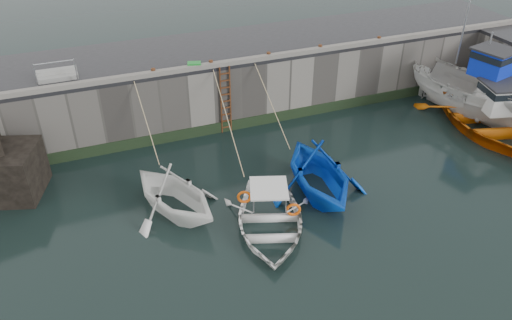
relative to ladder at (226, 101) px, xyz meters
name	(u,v)px	position (x,y,z in m)	size (l,w,h in m)	color
ground	(384,261)	(2.00, -9.91, -1.59)	(120.00, 120.00, 0.00)	black
quay_back	(247,75)	(2.00, 2.59, -0.09)	(30.00, 5.00, 3.00)	slate
road_back	(247,44)	(2.00, 2.59, 1.49)	(30.00, 5.00, 0.16)	black
kerb_back	(265,57)	(2.00, 0.24, 1.67)	(30.00, 0.30, 0.20)	slate
algae_back	(266,119)	(2.00, 0.05, -1.34)	(30.00, 0.08, 0.50)	black
ladder	(226,101)	(0.00, 0.00, 0.00)	(0.51, 0.08, 3.20)	#3F1E0F
boat_near_white	(176,211)	(-3.65, -4.93, -1.59)	(3.60, 4.17, 2.20)	white
boat_near_white_rope	(154,160)	(-3.65, -1.17, -1.59)	(0.04, 3.62, 3.10)	tan
boat_near_blue	(269,226)	(-0.79, -6.97, -1.59)	(3.46, 4.84, 1.00)	white
boat_near_blue_rope	(226,158)	(-0.79, -2.19, -1.59)	(0.04, 5.24, 3.10)	tan
boat_near_blacktrim	(317,192)	(1.71, -5.77, -1.59)	(4.00, 4.64, 2.44)	blue
boat_near_blacktrim_rope	(274,141)	(1.71, -1.59, -1.59)	(0.04, 4.24, 3.10)	tan
boat_far_white	(472,95)	(11.51, -2.85, -0.47)	(4.19, 7.33, 5.67)	silver
boat_far_orange	(486,117)	(11.49, -3.99, -1.11)	(6.88, 8.35, 4.50)	#D6610B
fish_crate	(194,65)	(-1.23, 0.39, 1.70)	(0.57, 0.36, 0.27)	#19892A
railing	(57,75)	(-6.75, 1.33, 1.77)	(1.60, 1.05, 1.00)	#A5A8AD
bollard_a	(153,72)	(-3.00, 0.34, 1.71)	(0.18, 0.18, 0.28)	#3F1E0F
bollard_b	(211,63)	(-0.50, 0.34, 1.71)	(0.18, 0.18, 0.28)	#3F1E0F
bollard_c	(269,55)	(2.20, 0.34, 1.71)	(0.18, 0.18, 0.28)	#3F1E0F
bollard_d	(320,48)	(4.80, 0.34, 1.71)	(0.18, 0.18, 0.28)	#3F1E0F
bollard_e	(379,39)	(8.00, 0.34, 1.71)	(0.18, 0.18, 0.28)	#3F1E0F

